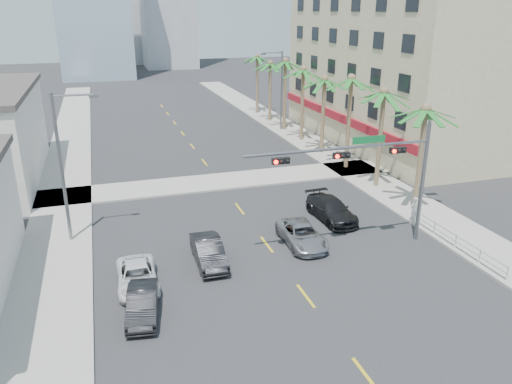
# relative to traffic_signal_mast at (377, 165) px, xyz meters

# --- Properties ---
(ground) EXTENTS (260.00, 260.00, 0.00)m
(ground) POSITION_rel_traffic_signal_mast_xyz_m (-5.78, -7.95, -5.06)
(ground) COLOR #262628
(ground) RESTS_ON ground
(sidewalk_right) EXTENTS (4.00, 120.00, 0.15)m
(sidewalk_right) POSITION_rel_traffic_signal_mast_xyz_m (6.22, 12.05, -4.99)
(sidewalk_right) COLOR gray
(sidewalk_right) RESTS_ON ground
(sidewalk_left) EXTENTS (4.00, 120.00, 0.15)m
(sidewalk_left) POSITION_rel_traffic_signal_mast_xyz_m (-17.78, 12.05, -4.99)
(sidewalk_left) COLOR gray
(sidewalk_left) RESTS_ON ground
(sidewalk_cross) EXTENTS (80.00, 4.00, 0.15)m
(sidewalk_cross) POSITION_rel_traffic_signal_mast_xyz_m (-5.78, 14.05, -4.99)
(sidewalk_cross) COLOR gray
(sidewalk_cross) RESTS_ON ground
(building_right) EXTENTS (15.25, 28.00, 15.00)m
(building_right) POSITION_rel_traffic_signal_mast_xyz_m (16.21, 22.05, 2.43)
(building_right) COLOR tan
(building_right) RESTS_ON ground
(traffic_signal_mast) EXTENTS (11.12, 0.54, 7.20)m
(traffic_signal_mast) POSITION_rel_traffic_signal_mast_xyz_m (0.00, 0.00, 0.00)
(traffic_signal_mast) COLOR slate
(traffic_signal_mast) RESTS_ON ground
(palm_tree_0) EXTENTS (4.80, 4.80, 7.80)m
(palm_tree_0) POSITION_rel_traffic_signal_mast_xyz_m (5.82, 4.05, 2.02)
(palm_tree_0) COLOR brown
(palm_tree_0) RESTS_ON ground
(palm_tree_1) EXTENTS (4.80, 4.80, 8.16)m
(palm_tree_1) POSITION_rel_traffic_signal_mast_xyz_m (5.82, 9.25, 2.37)
(palm_tree_1) COLOR brown
(palm_tree_1) RESTS_ON ground
(palm_tree_2) EXTENTS (4.80, 4.80, 8.52)m
(palm_tree_2) POSITION_rel_traffic_signal_mast_xyz_m (5.82, 14.45, 2.72)
(palm_tree_2) COLOR brown
(palm_tree_2) RESTS_ON ground
(palm_tree_3) EXTENTS (4.80, 4.80, 7.80)m
(palm_tree_3) POSITION_rel_traffic_signal_mast_xyz_m (5.82, 19.65, 2.02)
(palm_tree_3) COLOR brown
(palm_tree_3) RESTS_ON ground
(palm_tree_4) EXTENTS (4.80, 4.80, 8.16)m
(palm_tree_4) POSITION_rel_traffic_signal_mast_xyz_m (5.82, 24.85, 2.37)
(palm_tree_4) COLOR brown
(palm_tree_4) RESTS_ON ground
(palm_tree_5) EXTENTS (4.80, 4.80, 8.52)m
(palm_tree_5) POSITION_rel_traffic_signal_mast_xyz_m (5.82, 30.05, 2.72)
(palm_tree_5) COLOR brown
(palm_tree_5) RESTS_ON ground
(palm_tree_6) EXTENTS (4.80, 4.80, 7.80)m
(palm_tree_6) POSITION_rel_traffic_signal_mast_xyz_m (5.82, 35.25, 2.02)
(palm_tree_6) COLOR brown
(palm_tree_6) RESTS_ON ground
(palm_tree_7) EXTENTS (4.80, 4.80, 8.16)m
(palm_tree_7) POSITION_rel_traffic_signal_mast_xyz_m (5.82, 40.45, 2.37)
(palm_tree_7) COLOR brown
(palm_tree_7) RESTS_ON ground
(streetlight_left) EXTENTS (2.55, 0.25, 9.00)m
(streetlight_left) POSITION_rel_traffic_signal_mast_xyz_m (-16.78, 6.05, -0.00)
(streetlight_left) COLOR slate
(streetlight_left) RESTS_ON ground
(streetlight_right) EXTENTS (2.55, 0.25, 9.00)m
(streetlight_right) POSITION_rel_traffic_signal_mast_xyz_m (5.21, 30.05, -0.00)
(streetlight_right) COLOR slate
(streetlight_right) RESTS_ON ground
(guardrail) EXTENTS (0.08, 8.08, 1.00)m
(guardrail) POSITION_rel_traffic_signal_mast_xyz_m (4.52, -1.95, -4.39)
(guardrail) COLOR silver
(guardrail) RESTS_ON ground
(car_parked_mid) EXTENTS (1.85, 3.97, 1.26)m
(car_parked_mid) POSITION_rel_traffic_signal_mast_xyz_m (-13.58, -3.26, -4.43)
(car_parked_mid) COLOR black
(car_parked_mid) RESTS_ON ground
(car_parked_far) EXTENTS (2.07, 4.33, 1.19)m
(car_parked_far) POSITION_rel_traffic_signal_mast_xyz_m (-13.58, -0.61, -4.47)
(car_parked_far) COLOR white
(car_parked_far) RESTS_ON ground
(car_lane_left) EXTENTS (1.55, 4.27, 1.40)m
(car_lane_left) POSITION_rel_traffic_signal_mast_xyz_m (-9.59, 0.82, -4.36)
(car_lane_left) COLOR black
(car_lane_left) RESTS_ON ground
(car_lane_center) EXTENTS (2.17, 4.58, 1.26)m
(car_lane_center) POSITION_rel_traffic_signal_mast_xyz_m (-3.78, 1.44, -4.43)
(car_lane_center) COLOR #A2A1A6
(car_lane_center) RESTS_ON ground
(car_lane_right) EXTENTS (2.20, 4.97, 1.42)m
(car_lane_right) POSITION_rel_traffic_signal_mast_xyz_m (-0.44, 4.39, -4.35)
(car_lane_right) COLOR black
(car_lane_right) RESTS_ON ground
(pedestrian) EXTENTS (0.67, 0.53, 1.61)m
(pedestrian) POSITION_rel_traffic_signal_mast_xyz_m (4.52, 2.29, -4.11)
(pedestrian) COLOR white
(pedestrian) RESTS_ON sidewalk_right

